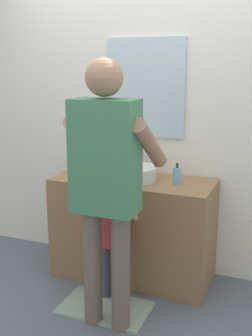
{
  "coord_description": "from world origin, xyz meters",
  "views": [
    {
      "loc": [
        1.18,
        -2.75,
        1.73
      ],
      "look_at": [
        0.0,
        0.15,
        0.96
      ],
      "focal_mm": 45.84,
      "sensor_mm": 36.0,
      "label": 1
    }
  ],
  "objects": [
    {
      "name": "sink_basin",
      "position": [
        0.0,
        0.28,
        0.89
      ],
      "size": [
        0.39,
        0.39,
        0.11
      ],
      "color": "silver",
      "rests_on": "vanity_cabinet"
    },
    {
      "name": "adult_parent",
      "position": [
        0.09,
        -0.4,
        1.06
      ],
      "size": [
        0.55,
        0.57,
        1.76
      ],
      "color": "#6B5B4C",
      "rests_on": "ground"
    },
    {
      "name": "vanity_cabinet",
      "position": [
        0.0,
        0.3,
        0.42
      ],
      "size": [
        1.27,
        0.54,
        0.83
      ],
      "primitive_type": "cube",
      "color": "olive",
      "rests_on": "ground"
    },
    {
      "name": "ground_plane",
      "position": [
        0.0,
        0.0,
        0.0
      ],
      "size": [
        14.0,
        14.0,
        0.0
      ],
      "primitive_type": "plane",
      "color": "slate"
    },
    {
      "name": "soap_bottle",
      "position": [
        0.36,
        0.3,
        0.9
      ],
      "size": [
        0.06,
        0.06,
        0.16
      ],
      "color": "#66B2D1",
      "rests_on": "vanity_cabinet"
    },
    {
      "name": "bath_mat",
      "position": [
        0.0,
        -0.25,
        0.01
      ],
      "size": [
        0.64,
        0.4,
        0.02
      ],
      "primitive_type": "cube",
      "color": "gray",
      "rests_on": "ground"
    },
    {
      "name": "toothbrush_cup",
      "position": [
        -0.32,
        0.28,
        0.89
      ],
      "size": [
        0.07,
        0.07,
        0.21
      ],
      "color": "#4C8EB2",
      "rests_on": "vanity_cabinet"
    },
    {
      "name": "back_wall",
      "position": [
        0.0,
        0.62,
        1.35
      ],
      "size": [
        4.4,
        0.1,
        2.7
      ],
      "color": "silver",
      "rests_on": "ground"
    },
    {
      "name": "faucet",
      "position": [
        0.0,
        0.51,
        0.91
      ],
      "size": [
        0.18,
        0.14,
        0.18
      ],
      "color": "#B7BABF",
      "rests_on": "vanity_cabinet"
    },
    {
      "name": "child_toddler",
      "position": [
        0.0,
        -0.1,
        0.56
      ],
      "size": [
        0.29,
        0.29,
        0.94
      ],
      "color": "#47474C",
      "rests_on": "ground"
    }
  ]
}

